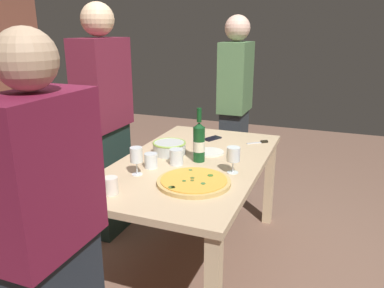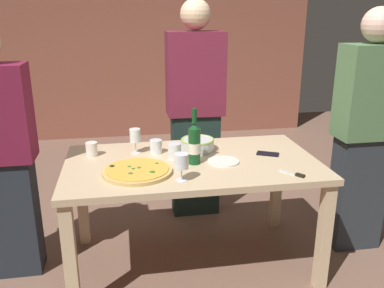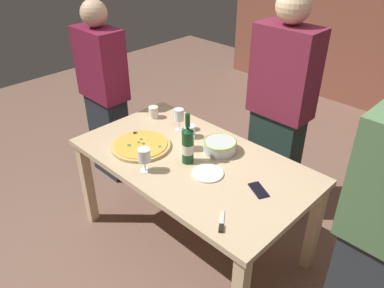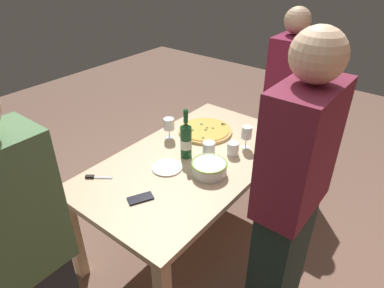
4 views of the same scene
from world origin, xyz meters
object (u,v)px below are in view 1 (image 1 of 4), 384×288
(serving_bowl, at_px, (169,147))
(person_guest_right, at_px, (235,108))
(wine_glass_by_bottle, at_px, (136,155))
(cup_spare, at_px, (151,161))
(person_guest_left, at_px, (49,243))
(pizza, at_px, (194,182))
(side_plate, at_px, (209,152))
(cell_phone, at_px, (212,138))
(pizza_knife, at_px, (260,142))
(dining_table, at_px, (192,174))
(wine_glass_near_pizza, at_px, (233,155))
(cup_amber, at_px, (111,186))
(cup_ceramic, at_px, (176,157))
(wine_bottle, at_px, (199,142))
(person_host, at_px, (105,124))

(serving_bowl, relative_size, person_guest_right, 0.14)
(wine_glass_by_bottle, relative_size, person_guest_right, 0.10)
(cup_spare, distance_m, person_guest_left, 0.97)
(pizza, bearing_deg, side_plate, 9.59)
(wine_glass_by_bottle, relative_size, cell_phone, 1.17)
(pizza_knife, bearing_deg, pizza, 168.11)
(dining_table, relative_size, wine_glass_by_bottle, 9.50)
(wine_glass_near_pizza, bearing_deg, person_guest_left, 158.17)
(cup_amber, relative_size, cup_spare, 1.00)
(pizza, distance_m, cup_ceramic, 0.33)
(cell_phone, distance_m, person_guest_left, 1.70)
(wine_bottle, xyz_separation_m, wine_glass_by_bottle, (-0.35, 0.26, -0.01))
(cup_ceramic, height_order, person_guest_right, person_guest_right)
(cup_spare, bearing_deg, side_plate, -31.31)
(wine_bottle, xyz_separation_m, person_guest_left, (-1.19, 0.17, -0.08))
(cup_amber, height_order, person_guest_left, person_guest_left)
(person_guest_right, bearing_deg, cup_ceramic, -3.02)
(dining_table, relative_size, cup_ceramic, 15.88)
(serving_bowl, bearing_deg, wine_glass_by_bottle, 177.36)
(cup_ceramic, xyz_separation_m, cup_spare, (-0.11, 0.12, -0.00))
(pizza, bearing_deg, wine_glass_by_bottle, 88.78)
(wine_glass_near_pizza, distance_m, cup_spare, 0.51)
(cup_ceramic, distance_m, side_plate, 0.32)
(cup_amber, xyz_separation_m, side_plate, (0.82, -0.26, -0.04))
(cup_spare, xyz_separation_m, person_guest_right, (1.43, -0.15, 0.07))
(cup_amber, distance_m, pizza_knife, 1.30)
(wine_glass_near_pizza, bearing_deg, side_plate, 39.36)
(wine_glass_by_bottle, relative_size, cup_ceramic, 1.67)
(dining_table, relative_size, person_host, 0.91)
(side_plate, bearing_deg, wine_bottle, 176.88)
(wine_bottle, relative_size, cell_phone, 2.44)
(wine_glass_by_bottle, bearing_deg, cup_ceramic, -31.30)
(cup_amber, height_order, cup_spare, same)
(cup_ceramic, relative_size, cup_spare, 1.10)
(pizza, xyz_separation_m, serving_bowl, (0.43, 0.34, 0.03))
(wine_glass_near_pizza, height_order, cup_ceramic, wine_glass_near_pizza)
(cup_spare, bearing_deg, person_guest_right, -5.99)
(wine_glass_by_bottle, distance_m, cup_ceramic, 0.29)
(person_guest_right, bearing_deg, pizza, 4.95)
(side_plate, bearing_deg, wine_glass_near_pizza, -140.64)
(person_guest_left, bearing_deg, cup_ceramic, 2.91)
(pizza, xyz_separation_m, wine_bottle, (0.36, 0.10, 0.12))
(cup_amber, bearing_deg, wine_glass_by_bottle, 1.27)
(pizza_knife, distance_m, person_guest_right, 0.77)
(serving_bowl, distance_m, cell_phone, 0.48)
(cup_spare, height_order, person_guest_left, person_guest_left)
(serving_bowl, bearing_deg, wine_bottle, -105.25)
(person_guest_left, bearing_deg, dining_table, -0.00)
(wine_glass_by_bottle, height_order, pizza_knife, wine_glass_by_bottle)
(wine_bottle, distance_m, cell_phone, 0.53)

